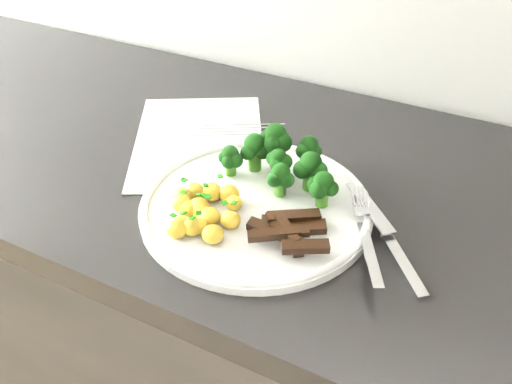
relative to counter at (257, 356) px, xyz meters
The scene contains 8 objects.
counter is the anchor object (origin of this frame).
recipe_paper 0.45m from the counter, 166.41° to the left, with size 0.31×0.34×0.00m.
plate 0.46m from the counter, 63.29° to the right, with size 0.30×0.30×0.02m.
broccoli 0.49m from the counter, 25.28° to the right, with size 0.18×0.10×0.07m.
potatoes 0.48m from the counter, 91.64° to the right, with size 0.10×0.11×0.04m.
beef_strips 0.49m from the counter, 50.04° to the right, with size 0.11×0.09×0.03m.
fork 0.51m from the counter, 26.00° to the right, with size 0.09×0.17×0.02m.
knife 0.51m from the counter, 20.85° to the right, with size 0.15×0.17×0.02m.
Camera 1 is at (0.32, 1.09, 1.32)m, focal length 38.35 mm.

